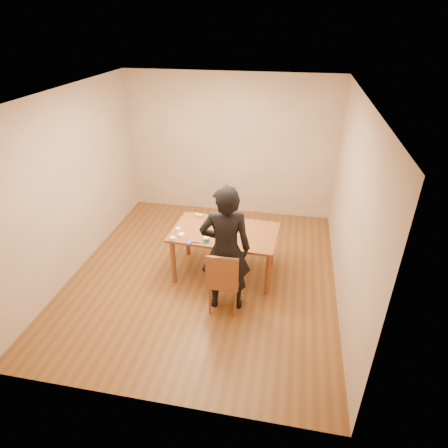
% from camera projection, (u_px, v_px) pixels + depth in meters
% --- Properties ---
extents(room_shell, '(4.00, 4.50, 2.70)m').
position_uv_depth(room_shell, '(207.00, 186.00, 5.49)').
color(room_shell, brown).
rests_on(room_shell, ground).
extents(dining_table, '(1.60, 1.00, 0.04)m').
position_uv_depth(dining_table, '(225.00, 232.00, 5.55)').
color(dining_table, brown).
rests_on(dining_table, floor).
extents(dining_chair, '(0.40, 0.40, 0.04)m').
position_uv_depth(dining_chair, '(225.00, 280.00, 5.00)').
color(dining_chair, brown).
rests_on(dining_chair, floor).
extents(cake_plate, '(0.26, 0.26, 0.02)m').
position_uv_depth(cake_plate, '(223.00, 225.00, 5.67)').
color(cake_plate, '#B50C1E').
rests_on(cake_plate, dining_table).
extents(cake, '(0.24, 0.24, 0.08)m').
position_uv_depth(cake, '(223.00, 223.00, 5.65)').
color(cake, white).
rests_on(cake, cake_plate).
extents(frosting_dome, '(0.23, 0.23, 0.03)m').
position_uv_depth(frosting_dome, '(223.00, 220.00, 5.62)').
color(frosting_dome, white).
rests_on(frosting_dome, cake).
extents(frosting_tub, '(0.08, 0.08, 0.07)m').
position_uv_depth(frosting_tub, '(206.00, 239.00, 5.27)').
color(frosting_tub, white).
rests_on(frosting_tub, dining_table).
extents(frosting_lid, '(0.10, 0.10, 0.01)m').
position_uv_depth(frosting_lid, '(189.00, 243.00, 5.25)').
color(frosting_lid, '#1C25B8').
rests_on(frosting_lid, dining_table).
extents(frosting_dollop, '(0.04, 0.04, 0.02)m').
position_uv_depth(frosting_dollop, '(189.00, 242.00, 5.24)').
color(frosting_dollop, white).
rests_on(frosting_dollop, frosting_lid).
extents(ramekin_green, '(0.08, 0.08, 0.04)m').
position_uv_depth(ramekin_green, '(173.00, 238.00, 5.33)').
color(ramekin_green, white).
rests_on(ramekin_green, dining_table).
extents(ramekin_yellow, '(0.08, 0.08, 0.04)m').
position_uv_depth(ramekin_yellow, '(178.00, 229.00, 5.56)').
color(ramekin_yellow, white).
rests_on(ramekin_yellow, dining_table).
extents(ramekin_multi, '(0.09, 0.09, 0.04)m').
position_uv_depth(ramekin_multi, '(182.00, 235.00, 5.40)').
color(ramekin_multi, white).
rests_on(ramekin_multi, dining_table).
extents(candy_box_pink, '(0.15, 0.10, 0.02)m').
position_uv_depth(candy_box_pink, '(199.00, 216.00, 5.92)').
color(candy_box_pink, '#DC3369').
rests_on(candy_box_pink, dining_table).
extents(candy_box_green, '(0.15, 0.11, 0.02)m').
position_uv_depth(candy_box_green, '(199.00, 215.00, 5.92)').
color(candy_box_green, green).
rests_on(candy_box_green, candy_box_pink).
extents(spatula, '(0.15, 0.01, 0.01)m').
position_uv_depth(spatula, '(194.00, 242.00, 5.26)').
color(spatula, black).
rests_on(spatula, dining_table).
extents(person, '(0.73, 0.54, 1.82)m').
position_uv_depth(person, '(225.00, 250.00, 4.81)').
color(person, black).
rests_on(person, floor).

